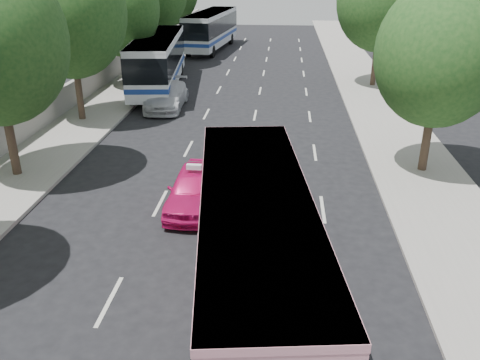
# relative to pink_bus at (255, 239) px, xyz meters

# --- Properties ---
(ground) EXTENTS (120.00, 120.00, 0.00)m
(ground) POSITION_rel_pink_bus_xyz_m (-2.02, 1.94, -2.08)
(ground) COLOR black
(ground) RESTS_ON ground
(sidewalk_left) EXTENTS (4.00, 90.00, 0.15)m
(sidewalk_left) POSITION_rel_pink_bus_xyz_m (-10.52, 21.94, -2.01)
(sidewalk_left) COLOR #9E998E
(sidewalk_left) RESTS_ON ground
(sidewalk_right) EXTENTS (4.00, 90.00, 0.12)m
(sidewalk_right) POSITION_rel_pink_bus_xyz_m (6.48, 21.94, -2.02)
(sidewalk_right) COLOR #9E998E
(sidewalk_right) RESTS_ON ground
(low_wall) EXTENTS (0.30, 90.00, 1.50)m
(low_wall) POSITION_rel_pink_bus_xyz_m (-12.32, 21.94, -1.18)
(low_wall) COLOR #9E998E
(low_wall) RESTS_ON sidewalk_left
(tree_left_c) EXTENTS (6.00, 6.00, 9.35)m
(tree_left_c) POSITION_rel_pink_bus_xyz_m (-10.65, 15.88, 4.04)
(tree_left_c) COLOR #38281E
(tree_left_c) RESTS_ON ground
(tree_left_d) EXTENTS (5.52, 5.52, 8.60)m
(tree_left_d) POSITION_rel_pink_bus_xyz_m (-10.55, 23.88, 3.55)
(tree_left_d) COLOR #38281E
(tree_left_d) RESTS_ON ground
(tree_right_near) EXTENTS (5.10, 5.10, 7.95)m
(tree_right_near) POSITION_rel_pink_bus_xyz_m (6.75, 9.88, 3.12)
(tree_right_near) COLOR #38281E
(tree_right_near) RESTS_ON ground
(pink_bus) EXTENTS (3.98, 10.75, 3.35)m
(pink_bus) POSITION_rel_pink_bus_xyz_m (0.00, 0.00, 0.00)
(pink_bus) COLOR pink
(pink_bus) RESTS_ON ground
(pink_taxi) EXTENTS (1.85, 4.46, 1.51)m
(pink_taxi) POSITION_rel_pink_bus_xyz_m (-2.54, 5.77, -1.33)
(pink_taxi) COLOR #CF125E
(pink_taxi) RESTS_ON ground
(white_pickup) EXTENTS (2.27, 5.29, 1.52)m
(white_pickup) POSITION_rel_pink_bus_xyz_m (-6.52, 19.07, -1.33)
(white_pickup) COLOR silver
(white_pickup) RESTS_ON ground
(tour_coach_front) EXTENTS (3.97, 12.43, 3.66)m
(tour_coach_front) POSITION_rel_pink_bus_xyz_m (-8.07, 23.70, 0.12)
(tour_coach_front) COLOR white
(tour_coach_front) RESTS_ON ground
(tour_coach_rear) EXTENTS (3.98, 12.47, 3.67)m
(tour_coach_rear) POSITION_rel_pink_bus_xyz_m (-6.74, 40.76, 0.12)
(tour_coach_rear) COLOR silver
(tour_coach_rear) RESTS_ON ground
(taxi_roof_sign) EXTENTS (0.55, 0.19, 0.18)m
(taxi_roof_sign) POSITION_rel_pink_bus_xyz_m (-2.54, 5.77, -0.48)
(taxi_roof_sign) COLOR silver
(taxi_roof_sign) RESTS_ON pink_taxi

